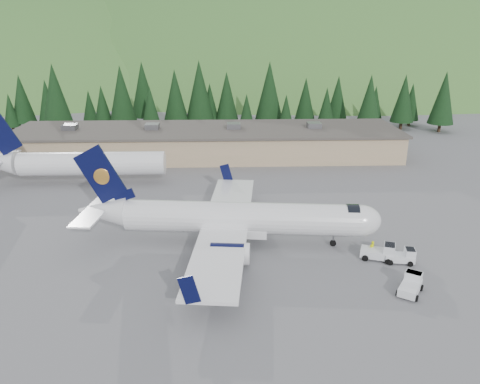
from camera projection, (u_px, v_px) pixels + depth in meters
name	position (u px, v px, depth m)	size (l,w,h in m)	color
ground	(242.00, 243.00, 52.62)	(600.00, 600.00, 0.00)	slate
airliner	(233.00, 219.00, 51.68)	(33.74, 31.71, 11.19)	white
second_airliner	(73.00, 163.00, 71.34)	(27.50, 11.00, 10.05)	white
baggage_tug_a	(402.00, 256.00, 48.18)	(3.16, 2.21, 1.57)	silver
baggage_tug_b	(381.00, 252.00, 48.78)	(3.80, 2.99, 1.82)	silver
baggage_tug_c	(411.00, 285.00, 42.83)	(3.05, 3.46, 1.66)	silver
terminal_building	(207.00, 142.00, 87.33)	(71.00, 17.00, 6.10)	tan
ramp_worker	(372.00, 248.00, 49.50)	(0.63, 0.41, 1.72)	#D5DE00
tree_line	(203.00, 97.00, 107.56)	(113.14, 17.52, 14.47)	black
hills	(317.00, 214.00, 277.50)	(614.00, 330.00, 300.00)	#2B6027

